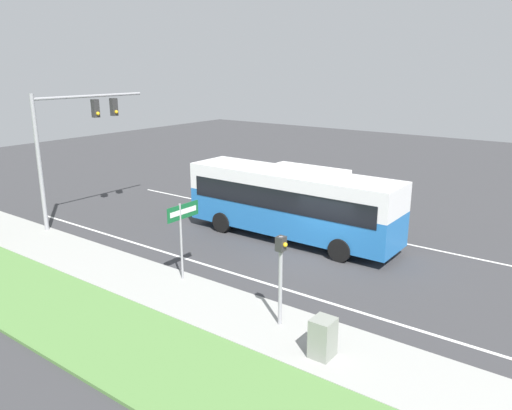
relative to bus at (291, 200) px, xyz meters
The scene contains 10 objects.
ground_plane 3.27m from the bus, 114.47° to the right, with size 80.00×80.00×0.00m, color #38383A.
sidewalk 7.92m from the bus, 161.55° to the right, with size 2.80×80.00×0.12m.
grass_verge 10.94m from the bus, 166.94° to the right, with size 3.60×80.00×0.10m.
lane_divider_near 5.62m from the bus, 152.63° to the right, with size 0.14×30.00×0.01m.
lane_divider_far 3.95m from the bus, 44.39° to the right, with size 0.14×30.00×0.01m.
bus is the anchor object (origin of this frame).
signal_gantry 11.20m from the bus, 113.16° to the left, with size 6.33×0.41×6.52m.
pedestrian_signal 8.20m from the bus, 149.50° to the right, with size 0.28×0.34×2.94m.
street_sign 6.35m from the bus, behind, with size 1.54×0.08×2.99m.
utility_cabinet 9.98m from the bus, 142.29° to the right, with size 0.64×0.59×1.11m.
Camera 1 is at (-17.39, -9.29, 7.72)m, focal length 35.00 mm.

